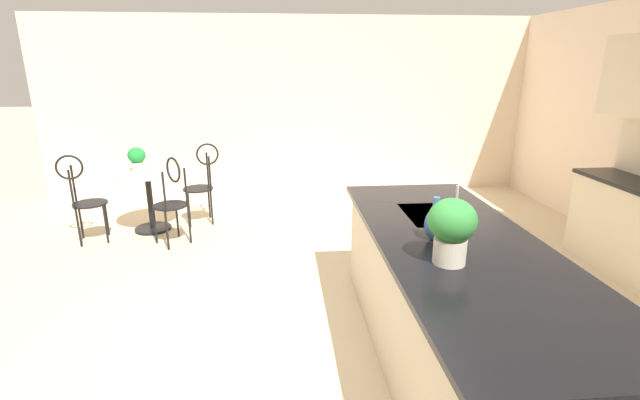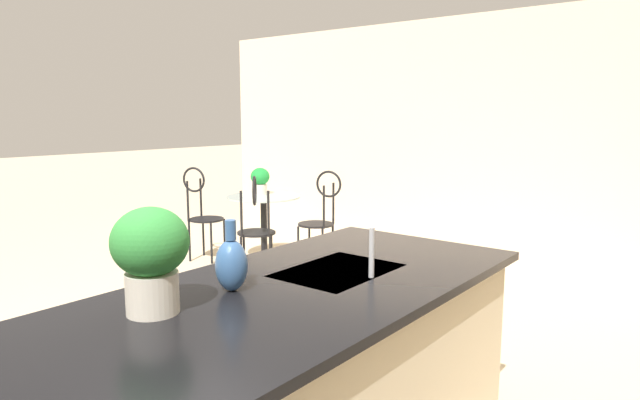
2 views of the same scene
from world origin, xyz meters
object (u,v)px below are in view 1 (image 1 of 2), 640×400
object	(u,v)px
chair_near_window	(202,180)
chair_toward_desk	(83,195)
bistro_table	(150,196)
vase_on_counter	(435,224)
chair_by_island	(172,197)
potted_plant_counter_near	(452,227)
potted_plant_on_table	(137,158)

from	to	relation	value
chair_near_window	chair_toward_desk	xyz separation A→B (m)	(0.57, -1.25, 0.00)
bistro_table	vase_on_counter	distance (m)	3.90
chair_by_island	potted_plant_counter_near	bearing A→B (deg)	38.91
potted_plant_counter_near	chair_toward_desk	bearing A→B (deg)	-131.91
chair_toward_desk	bistro_table	bearing A→B (deg)	117.50
potted_plant_counter_near	vase_on_counter	size ratio (longest dim) A/B	1.33
chair_toward_desk	vase_on_counter	world-z (taller)	vase_on_counter
bistro_table	vase_on_counter	size ratio (longest dim) A/B	2.78
potted_plant_on_table	potted_plant_counter_near	size ratio (longest dim) A/B	0.77
bistro_table	potted_plant_on_table	xyz separation A→B (m)	(-0.07, -0.12, 0.46)
potted_plant_on_table	bistro_table	bearing A→B (deg)	58.37
chair_near_window	chair_by_island	bearing A→B (deg)	-15.74
chair_by_island	vase_on_counter	size ratio (longest dim) A/B	3.62
chair_by_island	vase_on_counter	world-z (taller)	vase_on_counter
bistro_table	potted_plant_counter_near	distance (m)	4.16
bistro_table	potted_plant_on_table	world-z (taller)	potted_plant_on_table
bistro_table	chair_near_window	xyz separation A→B (m)	(-0.24, 0.61, 0.13)
chair_toward_desk	potted_plant_on_table	bearing A→B (deg)	128.01
chair_near_window	potted_plant_counter_near	distance (m)	4.00
chair_near_window	vase_on_counter	bearing A→B (deg)	32.71
potted_plant_on_table	chair_by_island	bearing A→B (deg)	40.92
chair_near_window	potted_plant_counter_near	world-z (taller)	potted_plant_counter_near
potted_plant_on_table	potted_plant_counter_near	distance (m)	4.24
chair_by_island	vase_on_counter	bearing A→B (deg)	43.26
bistro_table	chair_toward_desk	world-z (taller)	chair_toward_desk
potted_plant_counter_near	vase_on_counter	distance (m)	0.37
chair_near_window	potted_plant_counter_near	xyz separation A→B (m)	(3.44, 1.95, 0.57)
potted_plant_on_table	vase_on_counter	distance (m)	3.99
chair_by_island	potted_plant_on_table	world-z (taller)	chair_by_island
chair_by_island	potted_plant_on_table	size ratio (longest dim) A/B	3.52
chair_near_window	bistro_table	bearing A→B (deg)	-68.84
potted_plant_counter_near	potted_plant_on_table	bearing A→B (deg)	-140.71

